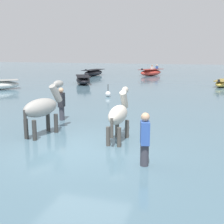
{
  "coord_description": "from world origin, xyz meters",
  "views": [
    {
      "loc": [
        3.09,
        -7.21,
        3.01
      ],
      "look_at": [
        0.09,
        2.76,
        0.85
      ],
      "focal_mm": 47.32,
      "sensor_mm": 36.0,
      "label": 1
    }
  ],
  "objects_px": {
    "horse_lead_pinto": "(119,116)",
    "person_spectator_far": "(145,145)",
    "boat_distant_east": "(83,80)",
    "boat_mid_outer": "(222,83)",
    "boat_far_inshore": "(151,72)",
    "channel_buoy": "(108,94)",
    "horse_trailing_grey": "(43,109)",
    "boat_near_starboard": "(94,73)",
    "person_wading_close": "(62,107)"
  },
  "relations": [
    {
      "from": "boat_near_starboard",
      "to": "channel_buoy",
      "type": "relative_size",
      "value": 4.89
    },
    {
      "from": "horse_lead_pinto",
      "to": "person_wading_close",
      "type": "height_order",
      "value": "horse_lead_pinto"
    },
    {
      "from": "boat_distant_east",
      "to": "boat_mid_outer",
      "type": "xyz_separation_m",
      "value": [
        10.84,
        1.27,
        -0.08
      ]
    },
    {
      "from": "boat_distant_east",
      "to": "channel_buoy",
      "type": "xyz_separation_m",
      "value": [
        4.06,
        -6.05,
        -0.16
      ]
    },
    {
      "from": "boat_far_inshore",
      "to": "person_wading_close",
      "type": "distance_m",
      "value": 22.08
    },
    {
      "from": "boat_near_starboard",
      "to": "boat_far_inshore",
      "type": "distance_m",
      "value": 6.28
    },
    {
      "from": "boat_distant_east",
      "to": "channel_buoy",
      "type": "height_order",
      "value": "boat_distant_east"
    },
    {
      "from": "horse_lead_pinto",
      "to": "channel_buoy",
      "type": "height_order",
      "value": "horse_lead_pinto"
    },
    {
      "from": "person_spectator_far",
      "to": "boat_far_inshore",
      "type": "bearing_deg",
      "value": 99.05
    },
    {
      "from": "horse_lead_pinto",
      "to": "boat_mid_outer",
      "type": "xyz_separation_m",
      "value": [
        3.84,
        15.6,
        -0.53
      ]
    },
    {
      "from": "horse_trailing_grey",
      "to": "horse_lead_pinto",
      "type": "bearing_deg",
      "value": 1.64
    },
    {
      "from": "boat_mid_outer",
      "to": "channel_buoy",
      "type": "distance_m",
      "value": 9.98
    },
    {
      "from": "boat_near_starboard",
      "to": "boat_mid_outer",
      "type": "relative_size",
      "value": 1.34
    },
    {
      "from": "horse_lead_pinto",
      "to": "boat_mid_outer",
      "type": "relative_size",
      "value": 0.7
    },
    {
      "from": "channel_buoy",
      "to": "boat_distant_east",
      "type": "bearing_deg",
      "value": 123.87
    },
    {
      "from": "person_wading_close",
      "to": "channel_buoy",
      "type": "bearing_deg",
      "value": 90.84
    },
    {
      "from": "boat_far_inshore",
      "to": "person_spectator_far",
      "type": "relative_size",
      "value": 2.09
    },
    {
      "from": "boat_mid_outer",
      "to": "person_spectator_far",
      "type": "distance_m",
      "value": 17.53
    },
    {
      "from": "horse_trailing_grey",
      "to": "boat_mid_outer",
      "type": "xyz_separation_m",
      "value": [
        6.33,
        15.68,
        -0.61
      ]
    },
    {
      "from": "boat_mid_outer",
      "to": "boat_near_starboard",
      "type": "bearing_deg",
      "value": 153.08
    },
    {
      "from": "boat_near_starboard",
      "to": "horse_lead_pinto",
      "type": "bearing_deg",
      "value": -67.92
    },
    {
      "from": "horse_trailing_grey",
      "to": "person_spectator_far",
      "type": "distance_m",
      "value": 3.97
    },
    {
      "from": "horse_lead_pinto",
      "to": "person_spectator_far",
      "type": "relative_size",
      "value": 1.17
    },
    {
      "from": "horse_lead_pinto",
      "to": "boat_near_starboard",
      "type": "height_order",
      "value": "horse_lead_pinto"
    },
    {
      "from": "boat_distant_east",
      "to": "channel_buoy",
      "type": "distance_m",
      "value": 7.28
    },
    {
      "from": "horse_lead_pinto",
      "to": "horse_trailing_grey",
      "type": "relative_size",
      "value": 0.93
    },
    {
      "from": "horse_lead_pinto",
      "to": "person_spectator_far",
      "type": "bearing_deg",
      "value": -57.18
    },
    {
      "from": "person_wading_close",
      "to": "boat_mid_outer",
      "type": "bearing_deg",
      "value": 63.83
    },
    {
      "from": "boat_far_inshore",
      "to": "channel_buoy",
      "type": "relative_size",
      "value": 4.57
    },
    {
      "from": "channel_buoy",
      "to": "boat_far_inshore",
      "type": "bearing_deg",
      "value": 90.19
    },
    {
      "from": "boat_distant_east",
      "to": "boat_near_starboard",
      "type": "xyz_separation_m",
      "value": [
        -1.96,
        7.77,
        0.01
      ]
    },
    {
      "from": "person_wading_close",
      "to": "channel_buoy",
      "type": "xyz_separation_m",
      "value": [
        -0.09,
        6.3,
        -0.35
      ]
    },
    {
      "from": "person_wading_close",
      "to": "horse_lead_pinto",
      "type": "bearing_deg",
      "value": -34.8
    },
    {
      "from": "horse_trailing_grey",
      "to": "boat_far_inshore",
      "type": "bearing_deg",
      "value": 91.2
    },
    {
      "from": "boat_near_starboard",
      "to": "person_spectator_far",
      "type": "height_order",
      "value": "person_spectator_far"
    },
    {
      "from": "horse_lead_pinto",
      "to": "boat_distant_east",
      "type": "xyz_separation_m",
      "value": [
        -7.0,
        14.33,
        -0.45
      ]
    },
    {
      "from": "horse_trailing_grey",
      "to": "channel_buoy",
      "type": "bearing_deg",
      "value": 93.1
    },
    {
      "from": "boat_distant_east",
      "to": "person_spectator_far",
      "type": "xyz_separation_m",
      "value": [
        8.11,
        -16.05,
        0.19
      ]
    },
    {
      "from": "horse_trailing_grey",
      "to": "person_wading_close",
      "type": "xyz_separation_m",
      "value": [
        -0.36,
        2.06,
        -0.34
      ]
    },
    {
      "from": "horse_trailing_grey",
      "to": "boat_distant_east",
      "type": "distance_m",
      "value": 15.1
    },
    {
      "from": "horse_trailing_grey",
      "to": "boat_distant_east",
      "type": "height_order",
      "value": "horse_trailing_grey"
    },
    {
      "from": "horse_lead_pinto",
      "to": "horse_trailing_grey",
      "type": "height_order",
      "value": "horse_trailing_grey"
    },
    {
      "from": "boat_near_starboard",
      "to": "person_wading_close",
      "type": "bearing_deg",
      "value": -73.11
    },
    {
      "from": "boat_distant_east",
      "to": "person_wading_close",
      "type": "xyz_separation_m",
      "value": [
        4.15,
        -12.35,
        0.19
      ]
    },
    {
      "from": "person_spectator_far",
      "to": "channel_buoy",
      "type": "distance_m",
      "value": 10.79
    },
    {
      "from": "boat_mid_outer",
      "to": "horse_lead_pinto",
      "type": "bearing_deg",
      "value": -103.82
    },
    {
      "from": "horse_lead_pinto",
      "to": "channel_buoy",
      "type": "distance_m",
      "value": 8.81
    },
    {
      "from": "boat_far_inshore",
      "to": "horse_trailing_grey",
      "type": "bearing_deg",
      "value": -88.8
    },
    {
      "from": "boat_far_inshore",
      "to": "person_spectator_far",
      "type": "distance_m",
      "value": 26.1
    },
    {
      "from": "boat_distant_east",
      "to": "boat_mid_outer",
      "type": "bearing_deg",
      "value": 6.7
    }
  ]
}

